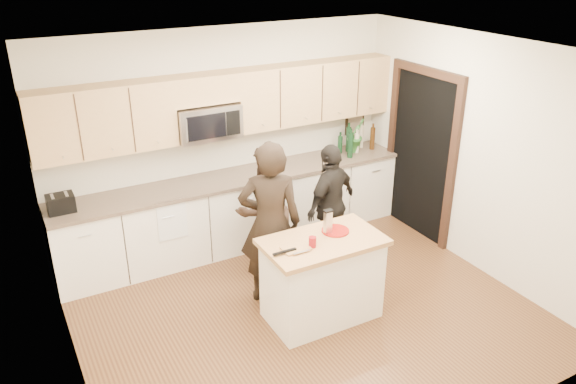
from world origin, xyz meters
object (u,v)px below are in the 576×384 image
toaster (61,203)px  woman_left (270,224)px  island (322,278)px  woman_right (331,204)px  woman_center (265,209)px

toaster → woman_left: 2.24m
island → woman_left: size_ratio=0.67×
island → woman_left: (-0.30, 0.56, 0.45)m
toaster → woman_right: size_ratio=0.19×
woman_left → woman_right: size_ratio=1.22×
island → woman_center: bearing=93.6°
island → woman_right: size_ratio=0.81×
island → toaster: toaster is taller
island → woman_left: woman_left is taller
island → woman_right: bearing=53.6°
toaster → woman_center: bearing=-17.7°
woman_left → woman_right: bearing=-134.2°
woman_left → woman_center: woman_left is taller
island → toaster: size_ratio=4.29×
woman_center → woman_right: 0.80m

